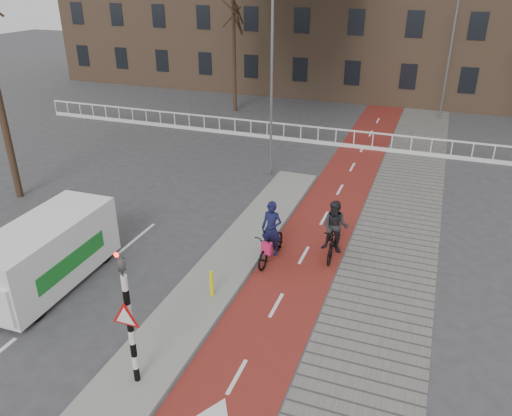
% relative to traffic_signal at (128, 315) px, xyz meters
% --- Properties ---
extents(ground, '(120.00, 120.00, 0.00)m').
position_rel_traffic_signal_xyz_m(ground, '(0.60, 2.02, -1.99)').
color(ground, '#38383A').
rests_on(ground, ground).
extents(bike_lane, '(2.50, 60.00, 0.01)m').
position_rel_traffic_signal_xyz_m(bike_lane, '(2.10, 12.02, -1.98)').
color(bike_lane, maroon).
rests_on(bike_lane, ground).
extents(sidewalk, '(3.00, 60.00, 0.01)m').
position_rel_traffic_signal_xyz_m(sidewalk, '(4.90, 12.02, -1.98)').
color(sidewalk, slate).
rests_on(sidewalk, ground).
extents(curb_island, '(1.80, 16.00, 0.12)m').
position_rel_traffic_signal_xyz_m(curb_island, '(-0.10, 6.02, -1.93)').
color(curb_island, gray).
rests_on(curb_island, ground).
extents(traffic_signal, '(0.80, 0.80, 3.68)m').
position_rel_traffic_signal_xyz_m(traffic_signal, '(0.00, 0.00, 0.00)').
color(traffic_signal, black).
rests_on(traffic_signal, curb_island).
extents(bollard, '(0.12, 0.12, 0.82)m').
position_rel_traffic_signal_xyz_m(bollard, '(0.22, 3.68, -1.46)').
color(bollard, yellow).
rests_on(bollard, curb_island).
extents(cyclist_near, '(0.82, 2.08, 2.11)m').
position_rel_traffic_signal_xyz_m(cyclist_near, '(1.15, 6.35, -1.27)').
color(cyclist_near, black).
rests_on(cyclist_near, bike_lane).
extents(cyclist_far, '(0.87, 1.91, 2.04)m').
position_rel_traffic_signal_xyz_m(cyclist_far, '(3.05, 7.27, -1.14)').
color(cyclist_far, black).
rests_on(cyclist_far, bike_lane).
extents(van, '(2.03, 4.79, 2.04)m').
position_rel_traffic_signal_xyz_m(van, '(-4.79, 2.70, -0.92)').
color(van, white).
rests_on(van, ground).
extents(railing, '(28.00, 0.10, 0.99)m').
position_rel_traffic_signal_xyz_m(railing, '(-4.40, 19.02, -1.68)').
color(railing, silver).
rests_on(railing, ground).
extents(tree_mid, '(0.23, 0.23, 7.17)m').
position_rel_traffic_signal_xyz_m(tree_mid, '(-7.53, 24.19, 1.59)').
color(tree_mid, black).
rests_on(tree_mid, ground).
extents(streetlight_near, '(0.12, 0.12, 8.75)m').
position_rel_traffic_signal_xyz_m(streetlight_near, '(-1.37, 13.67, 2.39)').
color(streetlight_near, slate).
rests_on(streetlight_near, ground).
extents(streetlight_left, '(0.12, 0.12, 7.53)m').
position_rel_traffic_signal_xyz_m(streetlight_left, '(-7.73, 24.52, 1.77)').
color(streetlight_left, slate).
rests_on(streetlight_left, ground).
extents(streetlight_right, '(0.12, 0.12, 7.65)m').
position_rel_traffic_signal_xyz_m(streetlight_right, '(5.81, 26.86, 1.83)').
color(streetlight_right, slate).
rests_on(streetlight_right, ground).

